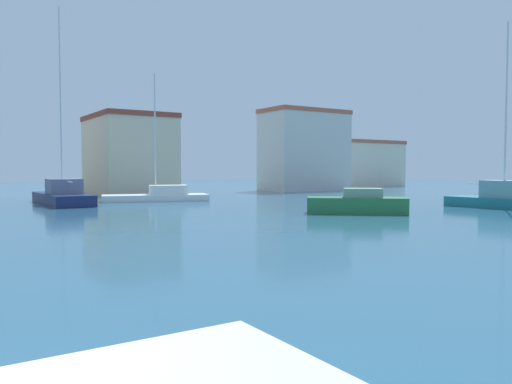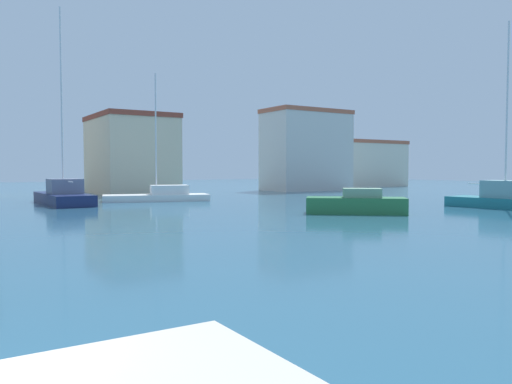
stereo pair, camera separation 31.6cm
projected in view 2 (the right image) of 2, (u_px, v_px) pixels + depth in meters
name	position (u px, v px, depth m)	size (l,w,h in m)	color
water	(235.00, 214.00, 29.11)	(160.00, 160.00, 0.00)	#285670
sailboat_teal_far_left	(504.00, 199.00, 33.42)	(3.22, 7.51, 12.29)	#1E707A
sailboat_white_outer_mooring	(160.00, 195.00, 40.94)	(8.81, 4.91, 10.30)	white
motorboat_green_mid_harbor	(357.00, 204.00, 29.52)	(5.65, 5.24, 1.49)	#28703D
sailboat_navy_inner_mooring	(64.00, 195.00, 37.12)	(2.79, 8.64, 14.42)	#19234C
warehouse_block	(131.00, 154.00, 52.83)	(7.45, 10.13, 8.21)	beige
harbor_office	(306.00, 150.00, 60.57)	(10.25, 5.78, 9.66)	beige
waterfront_apartments	(364.00, 164.00, 74.42)	(11.26, 7.35, 6.68)	beige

